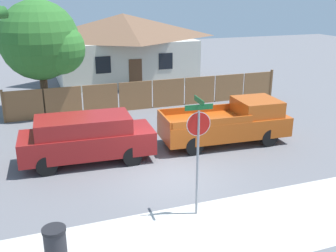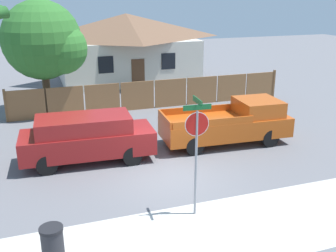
# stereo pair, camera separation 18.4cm
# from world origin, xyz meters

# --- Properties ---
(ground_plane) EXTENTS (80.00, 80.00, 0.00)m
(ground_plane) POSITION_xyz_m (0.00, 0.00, 0.00)
(ground_plane) COLOR slate
(sidewalk_strip) EXTENTS (36.00, 3.20, 0.01)m
(sidewalk_strip) POSITION_xyz_m (0.00, -3.60, 0.00)
(sidewalk_strip) COLOR beige
(sidewalk_strip) RESTS_ON ground
(wooden_fence) EXTENTS (15.65, 0.12, 1.69)m
(wooden_fence) POSITION_xyz_m (2.10, 8.61, 0.79)
(wooden_fence) COLOR brown
(wooden_fence) RESTS_ON ground
(house) EXTENTS (10.35, 6.57, 4.80)m
(house) POSITION_xyz_m (2.49, 16.60, 2.49)
(house) COLOR beige
(house) RESTS_ON ground
(oak_tree) EXTENTS (4.30, 4.09, 5.91)m
(oak_tree) POSITION_xyz_m (-3.40, 9.70, 3.77)
(oak_tree) COLOR brown
(oak_tree) RESTS_ON ground
(red_suv) EXTENTS (5.07, 2.15, 1.82)m
(red_suv) POSITION_xyz_m (-2.53, 2.36, 0.99)
(red_suv) COLOR maroon
(red_suv) RESTS_ON ground
(orange_pickup) EXTENTS (5.54, 2.32, 1.85)m
(orange_pickup) POSITION_xyz_m (3.57, 2.34, 0.90)
(orange_pickup) COLOR #B74C14
(orange_pickup) RESTS_ON ground
(stop_sign) EXTENTS (0.80, 0.72, 3.52)m
(stop_sign) POSITION_xyz_m (-0.13, -2.52, 2.37)
(stop_sign) COLOR gray
(stop_sign) RESTS_ON ground
(trash_bin) EXTENTS (0.56, 0.56, 0.97)m
(trash_bin) POSITION_xyz_m (-4.20, -3.44, 0.49)
(trash_bin) COLOR #28282D
(trash_bin) RESTS_ON ground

